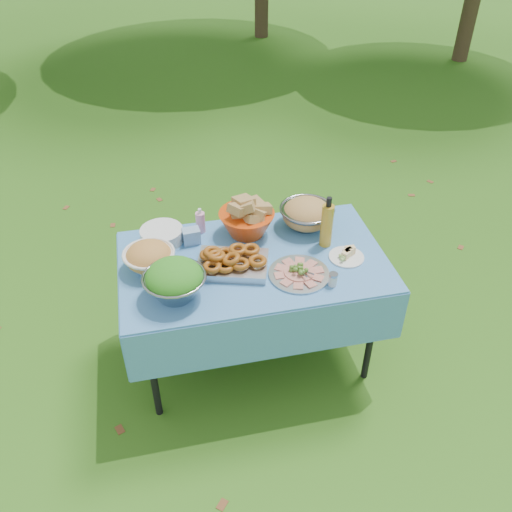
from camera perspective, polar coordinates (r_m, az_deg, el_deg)
The scene contains 14 objects.
ground at distance 3.50m, azimuth -0.25°, elevation -10.24°, with size 80.00×80.00×0.00m, color #1A3B0A.
picnic_table at distance 3.23m, azimuth -0.27°, elevation -5.72°, with size 1.46×0.86×0.76m, color #81CFF9.
salad_bowl at distance 2.72m, azimuth -8.58°, elevation -2.56°, with size 0.32×0.32×0.21m, color gray, non-canonical shape.
pasta_bowl_white at distance 2.94m, azimuth -11.21°, elevation -0.06°, with size 0.27×0.27×0.15m, color silver, non-canonical shape.
plate_stack at distance 3.15m, azimuth -9.89°, elevation 2.19°, with size 0.24×0.24×0.08m, color silver.
wipes_box at distance 3.11m, azimuth -6.82°, elevation 2.09°, with size 0.10×0.07×0.09m, color #82A6CF.
sanitizer_bottle at distance 3.18m, azimuth -5.88°, elevation 3.77°, with size 0.05×0.05×0.16m, color pink.
bread_bowl at distance 3.13m, azimuth -0.99°, elevation 4.05°, with size 0.32×0.32×0.22m, color #CD3E0D, non-canonical shape.
pasta_bowl_steel at distance 3.22m, azimuth 5.37°, elevation 4.48°, with size 0.32×0.32×0.17m, color gray, non-canonical shape.
fried_tray at distance 2.90m, azimuth -2.51°, elevation -0.56°, with size 0.38×0.27×0.09m, color #B3B3B7.
charcuterie_platter at distance 2.87m, azimuth 4.58°, elevation -1.40°, with size 0.33×0.33×0.07m, color #B4B7BB.
oil_bottle at distance 3.03m, azimuth 7.50°, elevation 3.60°, with size 0.07×0.07×0.31m, color #BC8D24.
cheese_plate at distance 3.02m, azimuth 9.54°, elevation 0.23°, with size 0.20×0.20×0.05m, color silver.
shaker at distance 2.82m, azimuth 8.11°, elevation -2.45°, with size 0.05×0.05×0.08m, color silver.
Camera 1 is at (-0.49, -2.30, 2.60)m, focal length 38.00 mm.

